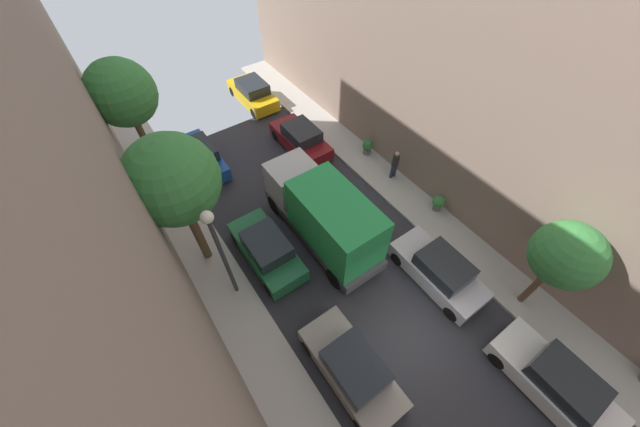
{
  "coord_description": "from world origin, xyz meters",
  "views": [
    {
      "loc": [
        -5.52,
        -1.94,
        13.39
      ],
      "look_at": [
        0.5,
        6.58,
        0.5
      ],
      "focal_mm": 19.18,
      "sensor_mm": 36.0,
      "label": 1
    }
  ],
  "objects": [
    {
      "name": "sidewalk_left",
      "position": [
        -5.0,
        0.0,
        0.07
      ],
      "size": [
        2.0,
        44.0,
        0.15
      ],
      "primitive_type": "cube",
      "color": "#B7B2A8",
      "rests_on": "ground"
    },
    {
      "name": "sidewalk_right",
      "position": [
        5.0,
        0.0,
        0.07
      ],
      "size": [
        2.0,
        44.0,
        0.15
      ],
      "primitive_type": "cube",
      "color": "#B7B2A8",
      "rests_on": "ground"
    },
    {
      "name": "delivery_truck",
      "position": [
        0.0,
        5.58,
        1.79
      ],
      "size": [
        2.26,
        6.6,
        3.38
      ],
      "color": "#4C4C51",
      "rests_on": "ground"
    },
    {
      "name": "pedestrian",
      "position": [
        5.4,
        6.68,
        1.07
      ],
      "size": [
        0.4,
        0.36,
        1.72
      ],
      "color": "#2D334C",
      "rests_on": "sidewalk_right"
    },
    {
      "name": "parked_car_right_4",
      "position": [
        2.7,
        17.52,
        0.72
      ],
      "size": [
        1.78,
        4.2,
        1.57
      ],
      "color": "gold",
      "rests_on": "ground"
    },
    {
      "name": "street_tree_2",
      "position": [
        -4.9,
        7.77,
        4.95
      ],
      "size": [
        3.33,
        3.33,
        6.5
      ],
      "color": "brown",
      "rests_on": "sidewalk_left"
    },
    {
      "name": "lamp_post",
      "position": [
        -4.6,
        5.47,
        3.56
      ],
      "size": [
        0.44,
        0.44,
        5.14
      ],
      "color": "#333338",
      "rests_on": "sidewalk_left"
    },
    {
      "name": "parked_car_right_2",
      "position": [
        2.7,
        1.01,
        0.72
      ],
      "size": [
        1.78,
        4.2,
        1.57
      ],
      "color": "silver",
      "rests_on": "ground"
    },
    {
      "name": "parked_car_left_3",
      "position": [
        -2.7,
        6.11,
        0.72
      ],
      "size": [
        1.78,
        4.2,
        1.57
      ],
      "color": "#1E6638",
      "rests_on": "ground"
    },
    {
      "name": "parked_car_right_3",
      "position": [
        2.7,
        11.63,
        0.72
      ],
      "size": [
        1.78,
        4.2,
        1.57
      ],
      "color": "maroon",
      "rests_on": "ground"
    },
    {
      "name": "potted_plant_2",
      "position": [
        5.62,
        3.69,
        0.63
      ],
      "size": [
        0.6,
        0.6,
        0.85
      ],
      "color": "slate",
      "rests_on": "sidewalk_right"
    },
    {
      "name": "street_tree_1",
      "position": [
        4.82,
        -1.72,
        3.56
      ],
      "size": [
        2.37,
        2.37,
        4.62
      ],
      "color": "brown",
      "rests_on": "sidewalk_right"
    },
    {
      "name": "parked_car_left_4",
      "position": [
        -2.7,
        13.55,
        0.72
      ],
      "size": [
        1.78,
        4.2,
        1.57
      ],
      "color": "#194799",
      "rests_on": "ground"
    },
    {
      "name": "ground",
      "position": [
        0.0,
        0.0,
        0.0
      ],
      "size": [
        32.0,
        32.0,
        0.0
      ],
      "primitive_type": "plane",
      "color": "#2D2D33"
    },
    {
      "name": "street_tree_0",
      "position": [
        -4.81,
        14.91,
        4.65
      ],
      "size": [
        3.12,
        3.12,
        6.09
      ],
      "color": "brown",
      "rests_on": "sidewalk_left"
    },
    {
      "name": "parked_car_left_2",
      "position": [
        -2.7,
        0.09,
        0.72
      ],
      "size": [
        1.78,
        4.2,
        1.57
      ],
      "color": "gray",
      "rests_on": "ground"
    },
    {
      "name": "potted_plant_0",
      "position": [
        5.5,
        8.96,
        0.63
      ],
      "size": [
        0.59,
        0.59,
        0.88
      ],
      "color": "slate",
      "rests_on": "sidewalk_right"
    },
    {
      "name": "parked_car_right_1",
      "position": [
        2.7,
        -4.26,
        0.72
      ],
      "size": [
        1.78,
        4.2,
        1.57
      ],
      "color": "white",
      "rests_on": "ground"
    }
  ]
}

